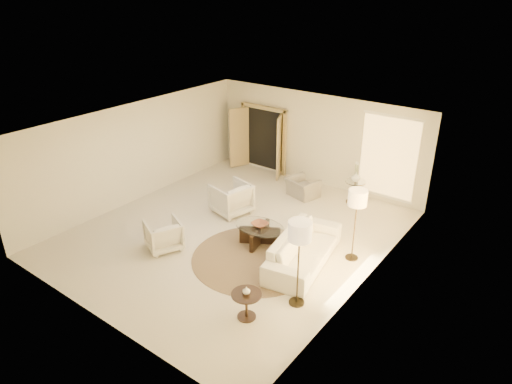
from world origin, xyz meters
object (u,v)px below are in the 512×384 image
Objects in this scene: end_table at (246,301)px; floor_lamp_far at (300,235)px; accent_chair at (303,184)px; end_vase at (246,291)px; side_vase at (356,177)px; coffee_table at (260,233)px; floor_lamp_near at (357,201)px; sofa at (304,249)px; armchair_right at (163,234)px; armchair_left at (231,197)px; bowl at (260,225)px; side_table at (355,190)px.

end_table is 0.31× the size of floor_lamp_far.
accent_chair is 5.62× the size of end_vase.
side_vase is (1.41, 0.52, 0.42)m from accent_chair.
floor_lamp_near reaches higher than coffee_table.
armchair_right is at bearing 105.41° from sofa.
armchair_right is at bearing 11.30° from armchair_left.
side_vase is at bearing 76.34° from coffee_table.
floor_lamp_far is at bearing 59.69° from end_table.
side_vase reaches higher than bowl.
side_vase is (0.00, 0.00, 0.39)m from side_table.
accent_chair reaches higher than end_table.
bowl is at bearing 75.57° from armchair_left.
floor_lamp_near is at bearing -65.15° from side_vase.
coffee_table is at bearing 117.10° from accent_chair.
side_table is at bearing 180.00° from side_vase.
floor_lamp_far is (1.08, -4.79, 1.16)m from side_table.
end_vase is (2.97, -3.14, 0.14)m from armchair_left.
side_table is (2.42, 2.57, -0.07)m from armchair_left.
armchair_left is at bearing 79.51° from accent_chair.
end_table is 2.09× the size of side_vase.
coffee_table is 2.69m from end_vase.
sofa is 1.86m from floor_lamp_far.
side_vase is at bearing -143.70° from accent_chair.
floor_lamp_far reaches higher than sofa.
armchair_left is 3.79m from floor_lamp_near.
side_table is at bearing 95.44° from end_table.
side_table is 2.41× the size of side_vase.
sofa is 3.80× the size of side_table.
end_table is at bearing 172.04° from sofa.
bowl is (1.69, 1.52, 0.13)m from armchair_right.
coffee_table is at bearing -90.00° from bowl.
bowl is (0.58, -2.90, 0.15)m from accent_chair.
end_vase is at bearing -58.99° from coffee_table.
armchair_left is at bearing 147.62° from floor_lamp_far.
armchair_right is at bearing 165.92° from end_table.
end_table is 0.24m from end_vase.
armchair_left reaches higher than armchair_right.
floor_lamp_near is 2.39m from bowl.
coffee_table is 2.58× the size of side_table.
floor_lamp_near reaches higher than armchair_left.
side_table is at bearing 150.48° from armchair_left.
armchair_left is at bearing -157.14° from armchair_right.
accent_chair is 5.55m from end_table.
floor_lamp_near reaches higher than accent_chair.
armchair_left is 2.46× the size of bowl.
bowl is (-1.28, 0.08, 0.16)m from sofa.
end_vase is at bearing 0.00° from end_table.
sofa is 2.66× the size of armchair_left.
end_vase is 0.55× the size of side_vase.
coffee_table is at bearing 121.01° from end_vase.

